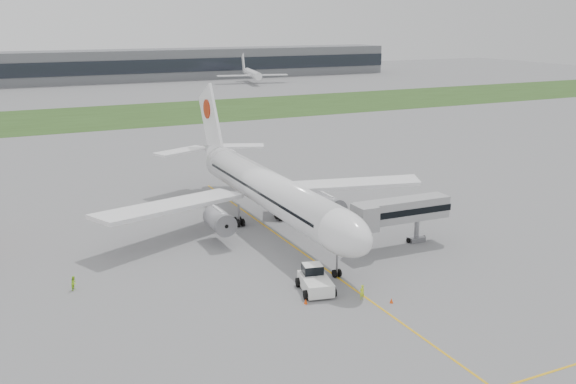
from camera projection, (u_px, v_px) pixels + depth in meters
name	position (u px, v px, depth m)	size (l,w,h in m)	color
ground	(281.00, 237.00, 84.92)	(600.00, 600.00, 0.00)	slate
apron_markings	(297.00, 249.00, 80.56)	(70.00, 70.00, 0.04)	#EAAC14
grass_strip	(111.00, 116.00, 189.51)	(600.00, 50.00, 0.02)	#2B451A
terminal_building	(63.00, 67.00, 283.44)	(320.00, 22.30, 14.00)	slate
airliner	(266.00, 187.00, 87.68)	(48.13, 53.95, 17.88)	white
pushback_tug	(315.00, 280.00, 68.04)	(4.24, 5.49, 2.56)	white
jet_bridge	(397.00, 212.00, 80.13)	(13.64, 3.89, 6.29)	#9D9DA0
safety_cone_left	(306.00, 301.00, 65.01)	(0.38, 0.38, 0.52)	#FF4B0D
safety_cone_right	(391.00, 301.00, 65.22)	(0.38, 0.38, 0.52)	#FF4B0D
ground_crew_near	(362.00, 292.00, 65.93)	(0.59, 0.38, 1.61)	#D9FF2A
ground_crew_far	(74.00, 283.00, 68.28)	(0.75, 0.58, 1.54)	#AAF028
distant_aircraft_right	(253.00, 83.00, 285.99)	(31.62, 27.90, 12.09)	white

